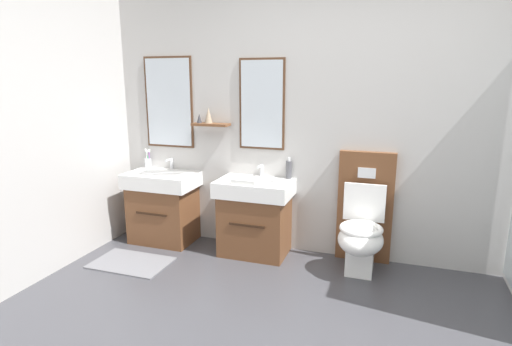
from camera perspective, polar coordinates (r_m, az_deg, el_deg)
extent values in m
cube|color=#B7B5B2|center=(3.75, 13.21, 8.62)|extent=(4.85, 0.12, 2.71)
cube|color=#4C301E|center=(4.26, -11.94, 9.52)|extent=(0.52, 0.02, 0.89)
cube|color=silver|center=(4.25, -12.01, 9.51)|extent=(0.48, 0.01, 0.85)
cube|color=#4C301E|center=(3.85, 0.82, 9.46)|extent=(0.44, 0.02, 0.83)
cube|color=silver|center=(3.84, 0.77, 9.46)|extent=(0.40, 0.01, 0.79)
cube|color=brown|center=(3.98, -6.26, 6.68)|extent=(0.36, 0.14, 0.02)
cone|color=#333338|center=(4.02, -7.85, 7.49)|extent=(0.05, 0.05, 0.09)
cone|color=gray|center=(4.00, -6.58, 7.94)|extent=(0.07, 0.07, 0.15)
cube|color=slate|center=(3.94, -16.87, -11.78)|extent=(0.68, 0.44, 0.01)
cube|color=brown|center=(4.30, -12.56, -5.49)|extent=(0.61, 0.45, 0.57)
cube|color=black|center=(4.09, -14.28, -5.51)|extent=(0.33, 0.01, 0.02)
cube|color=white|center=(4.20, -12.80, -0.89)|extent=(0.69, 0.48, 0.14)
cube|color=silver|center=(4.16, -13.05, -0.23)|extent=(0.43, 0.26, 0.03)
cylinder|color=silver|center=(4.33, -11.59, 1.29)|extent=(0.03, 0.03, 0.11)
cylinder|color=silver|center=(4.27, -11.99, 1.78)|extent=(0.02, 0.11, 0.02)
cube|color=brown|center=(3.90, -0.12, -7.09)|extent=(0.61, 0.45, 0.57)
cube|color=black|center=(3.67, -1.29, -7.25)|extent=(0.33, 0.01, 0.02)
cube|color=white|center=(3.79, -0.12, -2.05)|extent=(0.69, 0.48, 0.14)
cube|color=silver|center=(3.75, -0.27, -1.33)|extent=(0.43, 0.26, 0.03)
cylinder|color=silver|center=(3.94, 0.77, 0.40)|extent=(0.03, 0.03, 0.11)
cylinder|color=silver|center=(3.87, 0.52, 0.93)|extent=(0.02, 0.11, 0.02)
cube|color=brown|center=(3.82, 14.84, -4.51)|extent=(0.48, 0.10, 1.00)
cube|color=silver|center=(3.69, 15.06, 0.00)|extent=(0.15, 0.01, 0.09)
cube|color=white|center=(3.68, 14.22, -10.61)|extent=(0.22, 0.30, 0.34)
ellipsoid|color=white|center=(3.55, 14.24, -8.88)|extent=(0.37, 0.46, 0.24)
torus|color=white|center=(3.52, 14.33, -7.45)|extent=(0.35, 0.35, 0.04)
cube|color=white|center=(3.68, 14.76, -3.96)|extent=(0.35, 0.03, 0.33)
cylinder|color=silver|center=(4.44, -14.71, 1.32)|extent=(0.07, 0.07, 0.09)
cylinder|color=purple|center=(4.43, -14.56, 1.98)|extent=(0.02, 0.01, 0.16)
cube|color=white|center=(4.41, -14.56, 3.00)|extent=(0.01, 0.02, 0.03)
cylinder|color=#33B266|center=(4.45, -14.72, 2.05)|extent=(0.03, 0.03, 0.16)
cube|color=white|center=(4.43, -15.01, 3.07)|extent=(0.02, 0.02, 0.03)
cylinder|color=white|center=(4.43, -14.90, 1.93)|extent=(0.02, 0.03, 0.15)
cube|color=white|center=(4.42, -14.83, 2.93)|extent=(0.01, 0.02, 0.03)
cylinder|color=#4C4C51|center=(3.84, 4.56, 0.45)|extent=(0.06, 0.06, 0.16)
cylinder|color=silver|center=(3.82, 4.59, 1.93)|extent=(0.02, 0.02, 0.04)
cube|color=white|center=(3.65, -1.42, -1.11)|extent=(0.22, 0.16, 0.04)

